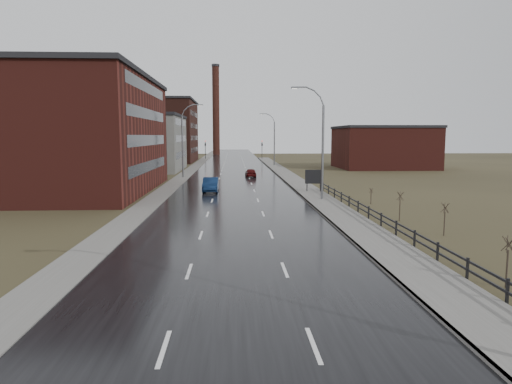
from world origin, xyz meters
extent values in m
cube|color=black|center=(0.00, 60.00, 0.03)|extent=(14.00, 300.00, 0.06)
cube|color=#595651|center=(8.60, 35.00, 0.09)|extent=(3.20, 180.00, 0.18)
cube|color=slate|center=(7.08, 35.00, 0.09)|extent=(0.16, 180.00, 0.18)
cube|color=#595651|center=(-8.20, 60.00, 0.06)|extent=(2.40, 260.00, 0.12)
cube|color=#471914|center=(-21.00, 45.00, 6.50)|extent=(22.00, 28.00, 13.00)
cube|color=black|center=(-21.00, 45.00, 13.25)|extent=(22.44, 28.56, 0.50)
cube|color=black|center=(-10.02, 45.00, 3.00)|extent=(0.06, 22.40, 1.20)
cube|color=black|center=(-10.02, 45.00, 6.00)|extent=(0.06, 22.40, 1.20)
cube|color=black|center=(-10.02, 45.00, 9.00)|extent=(0.06, 22.40, 1.20)
cube|color=black|center=(-10.02, 45.00, 12.00)|extent=(0.06, 22.40, 1.20)
cube|color=slate|center=(-18.00, 78.00, 5.00)|extent=(16.00, 20.00, 10.00)
cube|color=black|center=(-18.00, 78.00, 10.25)|extent=(16.32, 20.40, 0.50)
cube|color=black|center=(-10.02, 78.00, 3.00)|extent=(0.06, 16.00, 1.20)
cube|color=black|center=(-10.02, 78.00, 6.00)|extent=(0.06, 16.00, 1.20)
cube|color=black|center=(-10.02, 78.00, 9.00)|extent=(0.06, 16.00, 1.20)
cube|color=#331611|center=(-23.00, 108.00, 7.50)|extent=(26.00, 24.00, 15.00)
cube|color=black|center=(-23.00, 108.00, 15.25)|extent=(26.52, 24.48, 0.50)
cube|color=black|center=(-10.02, 108.00, 3.00)|extent=(0.06, 19.20, 1.20)
cube|color=black|center=(-10.02, 108.00, 6.00)|extent=(0.06, 19.20, 1.20)
cube|color=black|center=(-10.02, 108.00, 9.00)|extent=(0.06, 19.20, 1.20)
cube|color=black|center=(-10.02, 108.00, 12.00)|extent=(0.06, 19.20, 1.20)
cube|color=#471914|center=(30.30, 82.00, 4.00)|extent=(18.00, 16.00, 8.00)
cube|color=black|center=(30.30, 82.00, 8.25)|extent=(18.36, 16.32, 0.50)
cylinder|color=#331611|center=(-6.00, 150.00, 15.00)|extent=(2.40, 2.40, 30.00)
cylinder|color=black|center=(-6.00, 150.00, 30.30)|extent=(2.70, 2.70, 0.80)
cylinder|color=slate|center=(8.80, 36.00, 4.75)|extent=(0.24, 0.24, 9.50)
cylinder|color=slate|center=(8.63, 36.00, 9.90)|extent=(0.51, 0.14, 0.98)
cylinder|color=slate|center=(8.16, 36.00, 10.62)|extent=(0.81, 0.14, 0.81)
cylinder|color=slate|center=(7.44, 36.00, 11.09)|extent=(0.98, 0.14, 0.51)
cylinder|color=slate|center=(6.60, 36.00, 11.26)|extent=(1.01, 0.14, 0.14)
cube|color=slate|center=(5.91, 36.00, 11.21)|extent=(0.70, 0.28, 0.18)
cube|color=silver|center=(5.91, 36.00, 11.11)|extent=(0.50, 0.20, 0.04)
cylinder|color=slate|center=(-8.00, 62.00, 4.75)|extent=(0.24, 0.24, 9.50)
cylinder|color=slate|center=(-7.83, 62.00, 9.90)|extent=(0.51, 0.14, 0.98)
cylinder|color=slate|center=(-7.36, 62.00, 10.62)|extent=(0.81, 0.14, 0.81)
cylinder|color=slate|center=(-6.64, 62.00, 11.09)|extent=(0.98, 0.14, 0.51)
cylinder|color=slate|center=(-5.80, 62.00, 11.26)|extent=(1.01, 0.14, 0.14)
cube|color=slate|center=(-5.11, 62.00, 11.21)|extent=(0.70, 0.28, 0.18)
cube|color=silver|center=(-5.11, 62.00, 11.11)|extent=(0.50, 0.20, 0.04)
cylinder|color=slate|center=(8.80, 90.00, 4.75)|extent=(0.24, 0.24, 9.50)
cylinder|color=slate|center=(8.63, 90.00, 9.90)|extent=(0.51, 0.14, 0.98)
cylinder|color=slate|center=(8.16, 90.00, 10.62)|extent=(0.81, 0.14, 0.81)
cylinder|color=slate|center=(7.44, 90.00, 11.09)|extent=(0.98, 0.14, 0.51)
cylinder|color=slate|center=(6.60, 90.00, 11.26)|extent=(1.01, 0.14, 0.14)
cube|color=slate|center=(5.91, 90.00, 11.21)|extent=(0.70, 0.28, 0.18)
cube|color=silver|center=(5.91, 90.00, 11.11)|extent=(0.50, 0.20, 0.04)
cube|color=black|center=(10.30, 7.00, 0.55)|extent=(0.10, 0.10, 1.10)
cube|color=black|center=(10.30, 10.00, 0.55)|extent=(0.10, 0.10, 1.10)
cube|color=black|center=(10.30, 13.00, 0.55)|extent=(0.10, 0.10, 1.10)
cube|color=black|center=(10.30, 16.00, 0.55)|extent=(0.10, 0.10, 1.10)
cube|color=black|center=(10.30, 19.00, 0.55)|extent=(0.10, 0.10, 1.10)
cube|color=black|center=(10.30, 22.00, 0.55)|extent=(0.10, 0.10, 1.10)
cube|color=black|center=(10.30, 25.00, 0.55)|extent=(0.10, 0.10, 1.10)
cube|color=black|center=(10.30, 28.00, 0.55)|extent=(0.10, 0.10, 1.10)
cube|color=black|center=(10.30, 31.00, 0.55)|extent=(0.10, 0.10, 1.10)
cube|color=black|center=(10.30, 34.00, 0.55)|extent=(0.10, 0.10, 1.10)
cube|color=black|center=(10.30, 37.00, 0.55)|extent=(0.10, 0.10, 1.10)
cube|color=black|center=(10.30, 40.00, 0.55)|extent=(0.10, 0.10, 1.10)
cube|color=black|center=(10.30, 43.00, 0.55)|extent=(0.10, 0.10, 1.10)
cube|color=black|center=(10.30, 18.50, 0.95)|extent=(0.08, 53.00, 0.10)
cube|color=black|center=(10.30, 18.50, 0.55)|extent=(0.08, 53.00, 0.10)
cylinder|color=#382D23|center=(11.55, 9.09, 0.83)|extent=(0.08, 0.08, 1.67)
cylinder|color=#382D23|center=(11.60, 9.09, 1.92)|extent=(0.04, 0.56, 0.66)
cylinder|color=#382D23|center=(11.57, 9.14, 1.92)|extent=(0.54, 0.21, 0.67)
cylinder|color=#382D23|center=(11.51, 9.12, 1.92)|extent=(0.32, 0.48, 0.68)
cylinder|color=#382D23|center=(11.51, 9.06, 1.92)|extent=(0.32, 0.48, 0.68)
cylinder|color=#382D23|center=(11.57, 9.05, 1.92)|extent=(0.54, 0.21, 0.67)
cylinder|color=#382D23|center=(13.63, 19.34, 0.80)|extent=(0.08, 0.08, 1.60)
cylinder|color=#382D23|center=(13.68, 19.34, 1.84)|extent=(0.04, 0.54, 0.64)
cylinder|color=#382D23|center=(13.64, 19.39, 1.84)|extent=(0.52, 0.21, 0.64)
cylinder|color=#382D23|center=(13.59, 19.37, 1.84)|extent=(0.31, 0.46, 0.65)
cylinder|color=#382D23|center=(13.59, 19.31, 1.84)|extent=(0.31, 0.46, 0.65)
cylinder|color=#382D23|center=(13.64, 19.29, 1.84)|extent=(0.52, 0.21, 0.64)
cylinder|color=#382D23|center=(12.56, 24.51, 0.84)|extent=(0.08, 0.08, 1.68)
cylinder|color=#382D23|center=(12.61, 24.51, 1.94)|extent=(0.04, 0.57, 0.67)
cylinder|color=#382D23|center=(12.58, 24.56, 1.94)|extent=(0.54, 0.22, 0.68)
cylinder|color=#382D23|center=(12.52, 24.54, 1.94)|extent=(0.32, 0.48, 0.68)
cylinder|color=#382D23|center=(12.52, 24.48, 1.94)|extent=(0.32, 0.48, 0.68)
cylinder|color=#382D23|center=(12.58, 24.46, 1.94)|extent=(0.54, 0.22, 0.68)
cylinder|color=#382D23|center=(13.02, 33.34, 0.57)|extent=(0.08, 0.08, 1.14)
cylinder|color=#382D23|center=(13.07, 33.34, 1.31)|extent=(0.04, 0.39, 0.46)
cylinder|color=#382D23|center=(13.04, 33.38, 1.31)|extent=(0.38, 0.16, 0.47)
cylinder|color=#382D23|center=(12.98, 33.36, 1.31)|extent=(0.23, 0.34, 0.47)
cylinder|color=#382D23|center=(12.98, 33.31, 1.31)|extent=(0.23, 0.34, 0.47)
cylinder|color=#382D23|center=(13.04, 33.29, 1.31)|extent=(0.38, 0.16, 0.47)
cube|color=black|center=(8.32, 42.47, 0.90)|extent=(0.10, 0.10, 1.80)
cube|color=black|center=(9.88, 42.47, 0.90)|extent=(0.10, 0.10, 1.80)
cube|color=silver|center=(9.10, 42.42, 1.85)|extent=(1.96, 0.08, 1.51)
cube|color=black|center=(9.10, 42.37, 1.85)|extent=(2.06, 0.04, 1.61)
cylinder|color=black|center=(-8.00, 120.00, 2.60)|extent=(0.16, 0.16, 5.20)
imported|color=black|center=(-8.00, 120.00, 4.75)|extent=(0.58, 2.73, 1.10)
sphere|color=#FF190C|center=(-8.00, 119.85, 5.05)|extent=(0.18, 0.18, 0.18)
cylinder|color=black|center=(8.00, 120.00, 2.60)|extent=(0.16, 0.16, 5.20)
imported|color=black|center=(8.00, 120.00, 4.75)|extent=(0.58, 2.73, 1.10)
sphere|color=#FF190C|center=(8.00, 119.85, 5.05)|extent=(0.18, 0.18, 0.18)
imported|color=#0D2043|center=(-2.79, 43.61, 0.82)|extent=(1.74, 4.99, 1.64)
imported|color=#450B0C|center=(2.60, 62.49, 0.68)|extent=(1.76, 4.07, 1.37)
camera|label=1|loc=(-0.15, -9.33, 6.50)|focal=32.00mm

